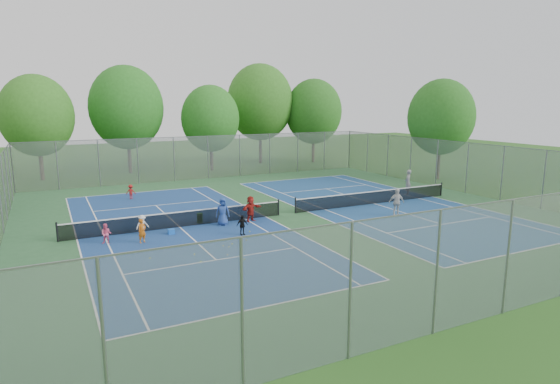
# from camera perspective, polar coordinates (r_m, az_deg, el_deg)

# --- Properties ---
(ground) EXTENTS (120.00, 120.00, 0.00)m
(ground) POSITION_cam_1_polar(r_m,az_deg,el_deg) (30.13, 0.86, -2.75)
(ground) COLOR #26561A
(ground) RESTS_ON ground
(court_pad) EXTENTS (32.00, 32.00, 0.01)m
(court_pad) POSITION_cam_1_polar(r_m,az_deg,el_deg) (30.13, 0.86, -2.74)
(court_pad) COLOR #2B5C33
(court_pad) RESTS_ON ground
(court_left) EXTENTS (10.97, 23.77, 0.01)m
(court_left) POSITION_cam_1_polar(r_m,az_deg,el_deg) (27.69, -12.13, -4.21)
(court_left) COLOR navy
(court_left) RESTS_ON court_pad
(court_right) EXTENTS (10.97, 23.77, 0.01)m
(court_right) POSITION_cam_1_polar(r_m,az_deg,el_deg) (33.86, 11.42, -1.40)
(court_right) COLOR navy
(court_right) RESTS_ON court_pad
(net_left) EXTENTS (12.87, 0.10, 0.91)m
(net_left) POSITION_cam_1_polar(r_m,az_deg,el_deg) (27.58, -12.16, -3.33)
(net_left) COLOR black
(net_left) RESTS_ON ground
(net_right) EXTENTS (12.87, 0.10, 0.91)m
(net_right) POSITION_cam_1_polar(r_m,az_deg,el_deg) (33.77, 11.45, -0.68)
(net_right) COLOR black
(net_right) RESTS_ON ground
(fence_north) EXTENTS (32.00, 0.10, 4.00)m
(fence_north) POSITION_cam_1_polar(r_m,az_deg,el_deg) (44.38, -8.77, 4.19)
(fence_north) COLOR gray
(fence_north) RESTS_ON ground
(fence_south) EXTENTS (32.00, 0.10, 4.00)m
(fence_south) POSITION_cam_1_polar(r_m,az_deg,el_deg) (17.59, 25.99, -7.22)
(fence_south) COLOR gray
(fence_south) RESTS_ON ground
(fence_east) EXTENTS (0.10, 32.00, 4.00)m
(fence_east) POSITION_cam_1_polar(r_m,az_deg,el_deg) (39.67, 21.84, 2.73)
(fence_east) COLOR gray
(fence_east) RESTS_ON ground
(tree_nw) EXTENTS (6.40, 6.40, 9.58)m
(tree_nw) POSITION_cam_1_polar(r_m,az_deg,el_deg) (47.95, -27.55, 8.26)
(tree_nw) COLOR #443326
(tree_nw) RESTS_ON ground
(tree_nl) EXTENTS (7.20, 7.20, 10.69)m
(tree_nl) POSITION_cam_1_polar(r_m,az_deg,el_deg) (49.52, -18.21, 9.75)
(tree_nl) COLOR #443326
(tree_nl) RESTS_ON ground
(tree_nc) EXTENTS (6.00, 6.00, 8.85)m
(tree_nc) POSITION_cam_1_polar(r_m,az_deg,el_deg) (49.48, -8.48, 8.83)
(tree_nc) COLOR #443326
(tree_nc) RESTS_ON ground
(tree_nr) EXTENTS (7.60, 7.60, 11.42)m
(tree_nr) POSITION_cam_1_polar(r_m,az_deg,el_deg) (54.80, -2.46, 10.87)
(tree_nr) COLOR #443326
(tree_nr) RESTS_ON ground
(tree_ne) EXTENTS (6.60, 6.60, 9.77)m
(tree_ne) POSITION_cam_1_polar(r_m,az_deg,el_deg) (55.81, 4.12, 9.75)
(tree_ne) COLOR #443326
(tree_ne) RESTS_ON ground
(tree_side_e) EXTENTS (6.00, 6.00, 9.20)m
(tree_side_e) POSITION_cam_1_polar(r_m,az_deg,el_deg) (45.63, 19.04, 8.63)
(tree_side_e) COLOR #443326
(tree_side_e) RESTS_ON ground
(ball_crate) EXTENTS (0.36, 0.36, 0.29)m
(ball_crate) POSITION_cam_1_polar(r_m,az_deg,el_deg) (26.37, -13.11, -4.73)
(ball_crate) COLOR blue
(ball_crate) RESTS_ON ground
(ball_hopper) EXTENTS (0.40, 0.40, 0.59)m
(ball_hopper) POSITION_cam_1_polar(r_m,az_deg,el_deg) (28.39, -9.75, -3.16)
(ball_hopper) COLOR #238328
(ball_hopper) RESTS_ON ground
(student_a) EXTENTS (0.55, 0.47, 1.27)m
(student_a) POSITION_cam_1_polar(r_m,az_deg,el_deg) (25.03, -16.46, -4.58)
(student_a) COLOR #C05C12
(student_a) RESTS_ON ground
(student_b) EXTENTS (0.63, 0.56, 1.06)m
(student_b) POSITION_cam_1_polar(r_m,az_deg,el_deg) (25.47, -20.42, -4.80)
(student_b) COLOR #EF5D87
(student_b) RESTS_ON ground
(student_c) EXTENTS (0.79, 0.56, 1.11)m
(student_c) POSITION_cam_1_polar(r_m,az_deg,el_deg) (26.55, -16.42, -3.87)
(student_c) COLOR silver
(student_c) RESTS_ON ground
(student_d) EXTENTS (0.67, 0.31, 1.11)m
(student_d) POSITION_cam_1_polar(r_m,az_deg,el_deg) (25.49, -4.64, -4.06)
(student_d) COLOR black
(student_d) RESTS_ON ground
(student_e) EXTENTS (0.93, 0.78, 1.64)m
(student_e) POSITION_cam_1_polar(r_m,az_deg,el_deg) (27.55, -7.00, -2.40)
(student_e) COLOR #274692
(student_e) RESTS_ON ground
(student_f) EXTENTS (1.53, 0.92, 1.57)m
(student_f) POSITION_cam_1_polar(r_m,az_deg,el_deg) (28.26, -3.59, -2.06)
(student_f) COLOR maroon
(student_f) RESTS_ON ground
(child_far_baseline) EXTENTS (0.81, 0.64, 1.10)m
(child_far_baseline) POSITION_cam_1_polar(r_m,az_deg,el_deg) (36.42, -17.72, 0.01)
(child_far_baseline) COLOR #A11817
(child_far_baseline) RESTS_ON ground
(instructor) EXTENTS (0.84, 0.82, 1.95)m
(instructor) POSITION_cam_1_polar(r_m,az_deg,el_deg) (37.76, 15.32, 1.17)
(instructor) COLOR gray
(instructor) RESTS_ON ground
(teen_court_b) EXTENTS (1.11, 0.67, 1.77)m
(teen_court_b) POSITION_cam_1_polar(r_m,az_deg,el_deg) (30.44, 14.02, -1.24)
(teen_court_b) COLOR beige
(teen_court_b) RESTS_ON ground
(tennis_ball_0) EXTENTS (0.07, 0.07, 0.07)m
(tennis_ball_0) POSITION_cam_1_polar(r_m,az_deg,el_deg) (22.65, -10.37, -7.53)
(tennis_ball_0) COLOR yellow
(tennis_ball_0) RESTS_ON ground
(tennis_ball_1) EXTENTS (0.07, 0.07, 0.07)m
(tennis_ball_1) POSITION_cam_1_polar(r_m,az_deg,el_deg) (24.54, -4.12, -5.92)
(tennis_ball_1) COLOR gold
(tennis_ball_1) RESTS_ON ground
(tennis_ball_2) EXTENTS (0.07, 0.07, 0.07)m
(tennis_ball_2) POSITION_cam_1_polar(r_m,az_deg,el_deg) (22.60, -15.57, -7.80)
(tennis_ball_2) COLOR #C4E234
(tennis_ball_2) RESTS_ON ground
(tennis_ball_3) EXTENTS (0.07, 0.07, 0.07)m
(tennis_ball_3) POSITION_cam_1_polar(r_m,az_deg,el_deg) (23.64, -4.72, -6.59)
(tennis_ball_3) COLOR #BDCE30
(tennis_ball_3) RESTS_ON ground
(tennis_ball_4) EXTENTS (0.07, 0.07, 0.07)m
(tennis_ball_4) POSITION_cam_1_polar(r_m,az_deg,el_deg) (22.36, -6.43, -7.66)
(tennis_ball_4) COLOR gold
(tennis_ball_4) RESTS_ON ground
(tennis_ball_5) EXTENTS (0.07, 0.07, 0.07)m
(tennis_ball_5) POSITION_cam_1_polar(r_m,az_deg,el_deg) (21.65, -9.63, -8.38)
(tennis_ball_5) COLOR #B1D631
(tennis_ball_5) RESTS_ON ground
(tennis_ball_6) EXTENTS (0.07, 0.07, 0.07)m
(tennis_ball_6) POSITION_cam_1_polar(r_m,az_deg,el_deg) (26.09, -3.72, -4.88)
(tennis_ball_6) COLOR #C2CF30
(tennis_ball_6) RESTS_ON ground
(tennis_ball_7) EXTENTS (0.07, 0.07, 0.07)m
(tennis_ball_7) POSITION_cam_1_polar(r_m,az_deg,el_deg) (23.98, -5.85, -6.35)
(tennis_ball_7) COLOR #E7F438
(tennis_ball_7) RESTS_ON ground
(tennis_ball_8) EXTENTS (0.07, 0.07, 0.07)m
(tennis_ball_8) POSITION_cam_1_polar(r_m,az_deg,el_deg) (23.53, -6.27, -6.70)
(tennis_ball_8) COLOR #CED331
(tennis_ball_8) RESTS_ON ground
(tennis_ball_9) EXTENTS (0.07, 0.07, 0.07)m
(tennis_ball_9) POSITION_cam_1_polar(r_m,az_deg,el_deg) (21.69, -4.39, -8.22)
(tennis_ball_9) COLOR #D2E635
(tennis_ball_9) RESTS_ON ground
(tennis_ball_10) EXTENTS (0.07, 0.07, 0.07)m
(tennis_ball_10) POSITION_cam_1_polar(r_m,az_deg,el_deg) (23.73, -6.94, -6.56)
(tennis_ball_10) COLOR #CAD631
(tennis_ball_10) RESTS_ON ground
(tennis_ball_11) EXTENTS (0.07, 0.07, 0.07)m
(tennis_ball_11) POSITION_cam_1_polar(r_m,az_deg,el_deg) (25.46, -16.22, -5.71)
(tennis_ball_11) COLOR #BADD33
(tennis_ball_11) RESTS_ON ground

